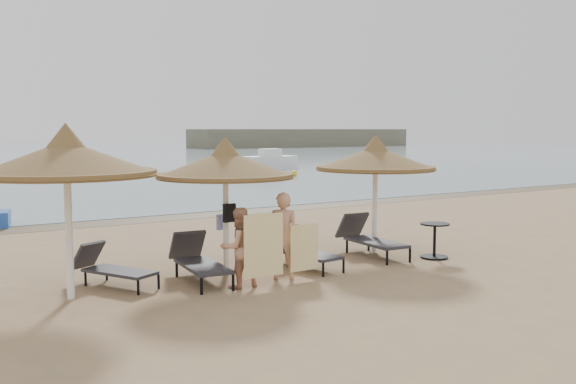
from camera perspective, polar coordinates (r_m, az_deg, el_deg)
name	(u,v)px	position (r m, az deg, el deg)	size (l,w,h in m)	color
ground	(277,276)	(13.34, -0.95, -7.45)	(160.00, 160.00, 0.00)	#9F7A4E
wet_sand_strip	(127,221)	(21.77, -14.13, -2.50)	(200.00, 1.60, 0.01)	brown
palapa_left	(67,159)	(11.85, -19.09, 2.77)	(3.16, 3.16, 3.13)	white
palapa_center	(225,165)	(13.31, -5.59, 2.42)	(2.89, 2.89, 2.86)	white
palapa_right	(375,159)	(15.63, 7.79, 2.94)	(2.92, 2.92, 2.89)	white
lounger_far_left	(110,267)	(12.92, -15.53, -6.43)	(1.35, 1.89, 0.81)	black
lounger_near_left	(198,260)	(13.00, -8.01, -5.98)	(0.91, 2.13, 0.92)	black
lounger_near_right	(302,249)	(14.13, 1.21, -5.12)	(0.83, 1.97, 0.86)	black
lounger_far_right	(369,237)	(15.53, 7.19, -4.01)	(0.88, 2.19, 0.96)	black
side_table	(434,242)	(15.43, 12.89, -4.33)	(0.68, 0.68, 0.82)	black
person_left	(239,241)	(12.25, -4.42, -4.38)	(0.82, 0.53, 1.78)	tan
person_right	(283,229)	(12.86, -0.44, -3.29)	(0.94, 0.61, 2.05)	tan
towel_left	(264,245)	(12.13, -2.17, -4.77)	(0.86, 0.02, 1.20)	yellow
towel_right	(304,247)	(12.91, 1.47, -4.95)	(0.67, 0.03, 0.94)	yellow
bag_patterned	(222,222)	(13.59, -5.89, -2.66)	(0.27, 0.16, 0.32)	white
bag_dark	(229,213)	(13.26, -5.23, -1.87)	(0.28, 0.11, 0.38)	black
buoy_mid	(97,174)	(42.56, -16.64, 1.54)	(0.32, 0.32, 0.32)	yellow
buoy_right	(294,173)	(40.95, 0.56, 1.67)	(0.38, 0.38, 0.38)	yellow
buoy_extra	(38,177)	(40.79, -21.34, 1.22)	(0.32, 0.32, 0.32)	yellow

